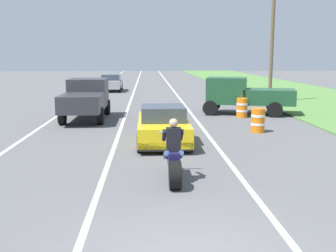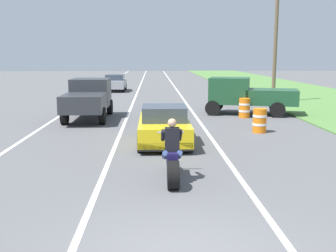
% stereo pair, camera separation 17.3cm
% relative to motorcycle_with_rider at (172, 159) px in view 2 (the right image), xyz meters
% --- Properties ---
extents(lane_stripe_left_solid, '(0.14, 120.00, 0.01)m').
position_rel_motorcycle_with_rider_xyz_m(lane_stripe_left_solid, '(-5.42, 15.85, -0.59)').
color(lane_stripe_left_solid, white).
rests_on(lane_stripe_left_solid, ground).
extents(lane_stripe_right_solid, '(0.14, 120.00, 0.01)m').
position_rel_motorcycle_with_rider_xyz_m(lane_stripe_right_solid, '(1.78, 15.85, -0.59)').
color(lane_stripe_right_solid, white).
rests_on(lane_stripe_right_solid, ground).
extents(lane_stripe_centre_dashed, '(0.14, 120.00, 0.01)m').
position_rel_motorcycle_with_rider_xyz_m(lane_stripe_centre_dashed, '(-1.82, 15.85, -0.59)').
color(lane_stripe_centre_dashed, white).
rests_on(lane_stripe_centre_dashed, ground).
extents(motorcycle_with_rider, '(0.70, 2.21, 1.62)m').
position_rel_motorcycle_with_rider_xyz_m(motorcycle_with_rider, '(0.00, 0.00, 0.00)').
color(motorcycle_with_rider, black).
rests_on(motorcycle_with_rider, ground).
extents(sports_car_yellow, '(1.84, 4.30, 1.37)m').
position_rel_motorcycle_with_rider_xyz_m(sports_car_yellow, '(-0.07, 4.74, 0.04)').
color(sports_car_yellow, yellow).
rests_on(sports_car_yellow, ground).
extents(pickup_truck_left_lane_dark_grey, '(2.02, 4.80, 1.98)m').
position_rel_motorcycle_with_rider_xyz_m(pickup_truck_left_lane_dark_grey, '(-3.69, 10.45, 0.51)').
color(pickup_truck_left_lane_dark_grey, '#2D3035').
rests_on(pickup_truck_left_lane_dark_grey, ground).
extents(pickup_truck_right_shoulder_dark_green, '(5.14, 3.14, 1.98)m').
position_rel_motorcycle_with_rider_xyz_m(pickup_truck_right_shoulder_dark_green, '(4.62, 11.89, 0.51)').
color(pickup_truck_right_shoulder_dark_green, '#1E4C2D').
rests_on(pickup_truck_right_shoulder_dark_green, ground).
extents(utility_pole_roadside, '(0.24, 0.24, 8.52)m').
position_rel_motorcycle_with_rider_xyz_m(utility_pole_roadside, '(7.67, 17.19, 3.67)').
color(utility_pole_roadside, brown).
rests_on(utility_pole_roadside, ground).
extents(construction_barrel_nearest, '(0.58, 0.58, 1.00)m').
position_rel_motorcycle_with_rider_xyz_m(construction_barrel_nearest, '(3.95, 6.56, -0.09)').
color(construction_barrel_nearest, orange).
rests_on(construction_barrel_nearest, ground).
extents(construction_barrel_mid, '(0.58, 0.58, 1.00)m').
position_rel_motorcycle_with_rider_xyz_m(construction_barrel_mid, '(4.25, 10.69, -0.09)').
color(construction_barrel_mid, orange).
rests_on(construction_barrel_mid, ground).
extents(construction_barrel_far, '(0.58, 0.58, 1.00)m').
position_rel_motorcycle_with_rider_xyz_m(construction_barrel_far, '(4.32, 16.54, -0.09)').
color(construction_barrel_far, orange).
rests_on(construction_barrel_far, ground).
extents(distant_car_far_ahead, '(1.80, 4.00, 1.50)m').
position_rel_motorcycle_with_rider_xyz_m(distant_car_far_ahead, '(-3.83, 26.92, 0.18)').
color(distant_car_far_ahead, '#99999E').
rests_on(distant_car_far_ahead, ground).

